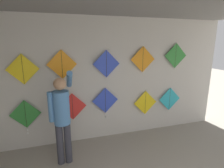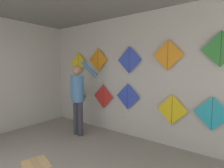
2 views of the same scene
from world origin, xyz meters
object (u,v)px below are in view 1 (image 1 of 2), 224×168
object	(u,v)px
kite_0	(26,115)
kite_4	(170,99)
kite_9	(176,56)
kite_5	(23,69)
kite_7	(106,64)
kite_1	(73,107)
kite_3	(145,103)
shopkeeper	(62,114)
kite_6	(62,64)
kite_2	(105,101)
kite_8	(143,59)

from	to	relation	value
kite_0	kite_4	size ratio (longest dim) A/B	1.23
kite_9	kite_4	bearing A→B (deg)	180.00
kite_5	kite_7	world-z (taller)	kite_7
kite_1	kite_3	world-z (taller)	kite_1
kite_0	kite_1	bearing A→B (deg)	0.03
kite_3	kite_7	bearing A→B (deg)	180.00
kite_0	kite_5	size ratio (longest dim) A/B	1.23
shopkeeper	kite_3	xyz separation A→B (m)	(2.01, 0.65, -0.22)
kite_1	kite_6	size ratio (longest dim) A/B	1.00
kite_2	kite_3	distance (m)	1.04
kite_7	kite_8	world-z (taller)	kite_8
kite_1	kite_8	bearing A→B (deg)	0.00
kite_5	kite_9	xyz separation A→B (m)	(3.45, 0.00, 0.19)
kite_3	kite_4	world-z (taller)	kite_4
kite_3	kite_4	size ratio (longest dim) A/B	1.00
kite_8	kite_0	bearing A→B (deg)	-179.99
kite_1	kite_4	size ratio (longest dim) A/B	1.00
kite_3	kite_9	xyz separation A→B (m)	(0.77, 0.00, 1.15)
kite_7	kite_2	bearing A→B (deg)	-178.99
kite_1	kite_4	bearing A→B (deg)	0.00
kite_7	kite_0	bearing A→B (deg)	-179.98
kite_2	kite_4	world-z (taller)	kite_2
kite_0	kite_9	size ratio (longest dim) A/B	1.23
kite_4	kite_9	xyz separation A→B (m)	(0.07, 0.00, 1.11)
kite_3	kite_5	distance (m)	2.85
kite_3	kite_7	xyz separation A→B (m)	(-1.00, 0.00, 1.00)
kite_3	kite_6	bearing A→B (deg)	180.00
kite_2	kite_4	bearing A→B (deg)	0.02
kite_6	kite_9	distance (m)	2.72
kite_1	kite_6	distance (m)	0.95
kite_0	kite_7	bearing A→B (deg)	0.02
kite_5	kite_7	size ratio (longest dim) A/B	1.00
kite_5	kite_8	xyz separation A→B (m)	(2.56, 0.00, 0.12)
shopkeeper	kite_0	xyz separation A→B (m)	(-0.73, 0.65, -0.21)
kite_0	kite_7	size ratio (longest dim) A/B	1.23
kite_1	kite_5	world-z (taller)	kite_5
kite_1	kite_4	distance (m)	2.47
shopkeeper	kite_6	world-z (taller)	kite_6
kite_3	kite_6	size ratio (longest dim) A/B	1.00
kite_6	kite_5	bearing A→B (deg)	180.00
kite_1	kite_9	xyz separation A→B (m)	(2.55, 0.00, 1.06)
kite_4	kite_6	xyz separation A→B (m)	(-2.64, 0.00, 1.00)
kite_1	kite_5	xyz separation A→B (m)	(-0.90, 0.00, 0.87)
kite_0	kite_6	world-z (taller)	kite_6
kite_2	kite_5	distance (m)	1.84
kite_1	kite_8	world-z (taller)	kite_8
shopkeeper	kite_8	bearing A→B (deg)	18.09
kite_2	kite_0	bearing A→B (deg)	180.00
shopkeeper	kite_4	distance (m)	2.78
kite_1	kite_9	world-z (taller)	kite_9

